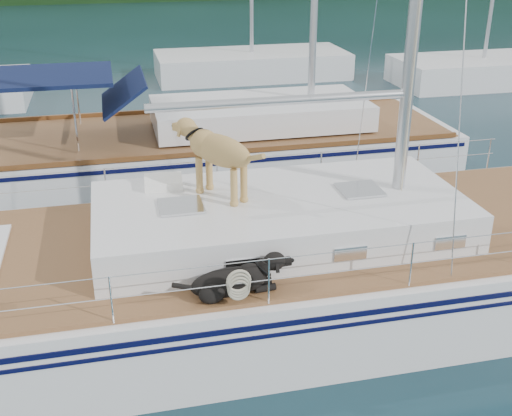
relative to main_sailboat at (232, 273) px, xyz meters
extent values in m
plane|color=black|center=(-0.09, 0.00, -0.68)|extent=(120.00, 120.00, 0.00)
cube|color=white|center=(-0.09, 0.00, -0.18)|extent=(12.00, 3.80, 1.40)
cube|color=brown|center=(-0.09, 0.00, 0.55)|extent=(11.52, 3.50, 0.06)
cube|color=white|center=(0.71, 0.00, 0.85)|extent=(5.20, 2.50, 0.55)
cylinder|color=silver|center=(0.71, 0.00, 2.53)|extent=(3.60, 0.12, 0.12)
cylinder|color=silver|center=(-0.09, -1.75, 1.14)|extent=(10.56, 0.01, 0.01)
cylinder|color=silver|center=(-0.09, 1.75, 1.14)|extent=(10.56, 0.01, 0.01)
cube|color=blue|center=(-0.95, 1.56, 0.60)|extent=(0.72, 0.59, 0.05)
cube|color=white|center=(-0.85, 0.80, 1.20)|extent=(0.57, 0.48, 0.14)
torus|color=#B8AC92|center=(-0.26, -1.81, 0.94)|extent=(0.38, 0.12, 0.37)
cube|color=white|center=(0.59, 5.74, -0.23)|extent=(11.00, 3.50, 1.30)
cube|color=brown|center=(0.59, 5.74, 0.42)|extent=(10.56, 3.29, 0.06)
cube|color=white|center=(1.79, 5.74, 0.77)|extent=(4.80, 2.30, 0.55)
cube|color=#0E153A|center=(-2.61, 5.74, 1.82)|extent=(2.40, 2.30, 0.08)
cube|color=white|center=(3.91, 16.00, -0.28)|extent=(7.20, 3.00, 1.10)
cube|color=white|center=(11.91, 13.00, -0.28)|extent=(6.40, 3.00, 1.10)
camera|label=1|loc=(-1.50, -8.04, 4.65)|focal=45.00mm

